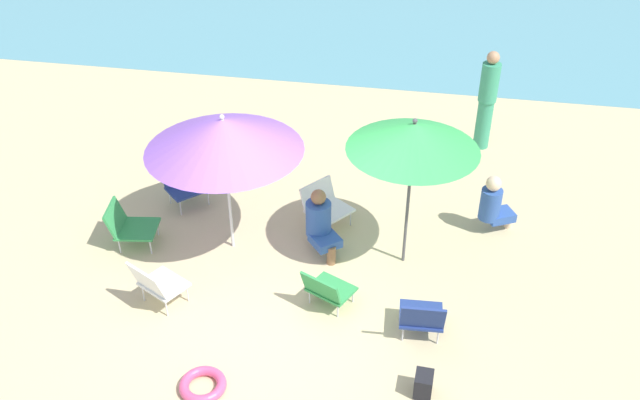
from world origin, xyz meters
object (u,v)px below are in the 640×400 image
beach_chair_a (327,289)px  beach_chair_e (325,204)px  beach_chair_d (128,225)px  beach_bag (423,384)px  person_b (320,222)px  person_c (494,204)px  beach_chair_b (422,317)px  person_a (487,100)px  beach_chair_f (184,180)px  umbrella_purple (223,135)px  umbrella_green (414,137)px  swim_ring (203,385)px  beach_chair_c (156,283)px

beach_chair_a → beach_chair_e: 1.72m
beach_chair_d → beach_bag: (4.02, -1.85, -0.18)m
person_b → person_c: 2.40m
beach_chair_a → beach_chair_e: (-0.33, 1.69, 0.03)m
beach_chair_b → beach_chair_e: beach_chair_b is taller
beach_chair_e → beach_bag: (1.54, -2.80, -0.18)m
person_a → beach_chair_f: bearing=167.4°
person_b → beach_bag: size_ratio=3.49×
beach_chair_e → person_a: (2.18, 2.61, 0.53)m
beach_chair_f → umbrella_purple: bearing=1.1°
umbrella_purple → beach_bag: umbrella_purple is taller
umbrella_purple → beach_chair_f: bearing=137.2°
umbrella_green → person_b: size_ratio=2.22×
person_b → swim_ring: 2.67m
beach_chair_a → beach_chair_f: beach_chair_f is taller
umbrella_green → umbrella_purple: (-2.28, -0.11, -0.14)m
beach_chair_f → person_c: 4.39m
beach_bag → beach_chair_a: bearing=137.6°
beach_chair_b → beach_chair_f: 4.17m
beach_chair_f → beach_bag: (3.65, -2.97, -0.23)m
person_c → beach_chair_b: bearing=-137.3°
beach_chair_c → swim_ring: 1.49m
beach_chair_b → beach_chair_c: (-3.12, -0.04, 0.04)m
beach_chair_e → beach_chair_f: (-2.10, 0.17, 0.05)m
beach_chair_f → beach_bag: size_ratio=2.87×
person_a → beach_chair_e: bearing=-172.1°
umbrella_green → person_a: bearing=72.6°
person_a → beach_bag: 5.50m
person_c → swim_ring: size_ratio=1.77×
beach_chair_c → beach_chair_e: bearing=-10.9°
beach_chair_b → beach_chair_e: size_ratio=0.80×
umbrella_green → person_c: umbrella_green is taller
person_c → umbrella_green: bearing=-169.2°
beach_chair_d → person_b: 2.56m
beach_chair_e → swim_ring: (-0.73, -3.16, -0.26)m
beach_chair_e → person_b: size_ratio=0.83×
beach_chair_d → person_a: person_a is taller
beach_chair_c → beach_chair_e: size_ratio=0.90×
umbrella_purple → beach_chair_c: bearing=-112.7°
beach_chair_b → beach_bag: 0.83m
beach_chair_b → swim_ring: 2.50m
beach_chair_b → beach_chair_f: size_ratio=0.81×
beach_bag → beach_chair_e: bearing=118.9°
person_b → swim_ring: person_b is taller
umbrella_green → beach_chair_b: 2.07m
beach_chair_b → beach_chair_c: bearing=87.1°
umbrella_purple → beach_chair_d: bearing=-171.5°
beach_chair_b → swim_ring: bearing=114.3°
beach_chair_c → beach_chair_e: beach_chair_c is taller
beach_chair_d → beach_bag: bearing=-33.5°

